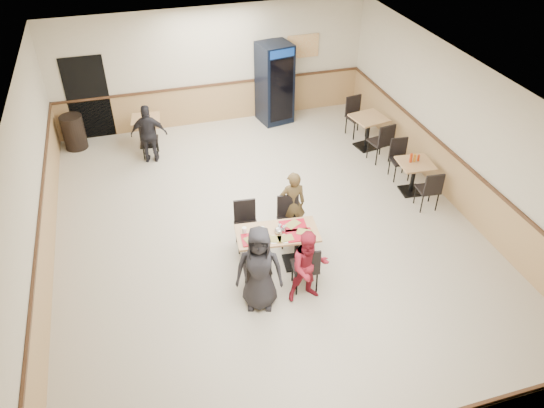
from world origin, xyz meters
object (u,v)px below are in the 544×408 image
object	(u,v)px
lone_diner	(149,134)
side_table_far	(368,127)
back_table	(147,127)
diner_woman_left	(259,269)
diner_woman_right	(309,267)
trash_bin	(74,132)
main_table	(277,244)
pepsi_cooler	(275,83)
side_table_near	(414,172)
diner_man_opposite	(292,204)

from	to	relation	value
lone_diner	side_table_far	bearing A→B (deg)	-177.90
lone_diner	back_table	distance (m)	0.84
diner_woman_left	side_table_far	bearing A→B (deg)	65.05
diner_woman_right	trash_bin	distance (m)	7.40
side_table_far	trash_bin	size ratio (longest dim) A/B	1.03
diner_woman_left	main_table	bearing A→B (deg)	73.27
back_table	pepsi_cooler	distance (m)	3.44
diner_woman_left	lone_diner	distance (m)	5.28
main_table	lone_diner	bearing A→B (deg)	118.06
trash_bin	diner_woman_right	bearing A→B (deg)	-59.80
diner_woman_left	pepsi_cooler	world-z (taller)	pepsi_cooler
diner_woman_left	pepsi_cooler	distance (m)	6.72
side_table_far	trash_bin	distance (m)	7.11
lone_diner	main_table	bearing A→B (deg)	123.39
diner_woman_left	side_table_near	size ratio (longest dim) A/B	2.09
diner_man_opposite	pepsi_cooler	xyz separation A→B (m)	(1.08, 4.73, 0.35)
diner_man_opposite	trash_bin	distance (m)	6.17
side_table_near	side_table_far	bearing A→B (deg)	92.73
side_table_far	back_table	bearing A→B (deg)	162.05
lone_diner	trash_bin	bearing A→B (deg)	-22.62
diner_man_opposite	pepsi_cooler	distance (m)	4.87
back_table	trash_bin	world-z (taller)	trash_bin
side_table_far	back_table	distance (m)	5.37
lone_diner	side_table_near	world-z (taller)	lone_diner
side_table_near	side_table_far	size ratio (longest dim) A/B	0.86
side_table_near	back_table	distance (m)	6.40
lone_diner	side_table_far	world-z (taller)	lone_diner
back_table	trash_bin	xyz separation A→B (m)	(-1.72, 0.35, -0.06)
diner_woman_left	trash_bin	xyz separation A→B (m)	(-2.91, 6.31, -0.36)
side_table_far	diner_woman_right	bearing A→B (deg)	-125.26
main_table	diner_man_opposite	size ratio (longest dim) A/B	1.08
lone_diner	trash_bin	distance (m)	2.09
diner_woman_right	back_table	size ratio (longest dim) A/B	1.82
main_table	diner_woman_left	distance (m)	1.01
diner_woman_left	pepsi_cooler	size ratio (longest dim) A/B	0.75
diner_man_opposite	side_table_near	bearing A→B (deg)	-163.66
diner_woman_right	lone_diner	world-z (taller)	lone_diner
main_table	diner_man_opposite	bearing A→B (deg)	62.10
diner_woman_right	back_table	world-z (taller)	diner_woman_right
side_table_near	lone_diner	bearing A→B (deg)	150.79
pepsi_cooler	trash_bin	distance (m)	5.13
pepsi_cooler	lone_diner	bearing A→B (deg)	-170.94
main_table	diner_woman_right	xyz separation A→B (m)	(0.26, -0.90, 0.17)
diner_woman_right	side_table_near	bearing A→B (deg)	37.08
main_table	trash_bin	bearing A→B (deg)	128.33
main_table	pepsi_cooler	distance (m)	5.80
side_table_far	lone_diner	bearing A→B (deg)	170.63
lone_diner	side_table_far	size ratio (longest dim) A/B	1.62
side_table_far	back_table	xyz separation A→B (m)	(-5.11, 1.65, -0.06)
lone_diner	trash_bin	world-z (taller)	lone_diner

